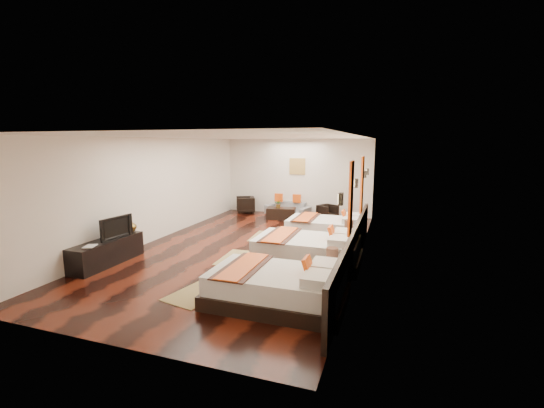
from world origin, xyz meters
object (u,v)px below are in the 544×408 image
at_px(bed_far, 327,228).
at_px(bed_near, 278,287).
at_px(tv_console, 107,252).
at_px(tv, 114,227).
at_px(nightstand_b, 348,241).
at_px(armchair_left, 245,205).
at_px(book, 85,246).
at_px(armchair_right, 328,212).
at_px(coffee_table, 281,213).
at_px(table_plant, 278,204).
at_px(sofa, 288,208).
at_px(nightstand_a, 332,275).
at_px(figurine, 130,225).
at_px(bed_mid, 308,250).

bearing_deg(bed_far, bed_near, -89.99).
relative_size(tv_console, tv, 2.10).
xyz_separation_m(bed_near, nightstand_b, (0.75, 3.32, -0.01)).
bearing_deg(tv_console, armchair_left, 85.05).
distance_m(book, armchair_right, 7.78).
xyz_separation_m(tv_console, coffee_table, (2.22, 5.79, -0.08)).
xyz_separation_m(tv_console, tv, (0.05, 0.20, 0.52)).
bearing_deg(nightstand_b, bed_near, -102.68).
bearing_deg(book, tv, 86.37).
distance_m(tv, table_plant, 5.94).
bearing_deg(sofa, tv_console, -95.24).
relative_size(nightstand_a, tv_console, 0.44).
distance_m(book, figurine, 1.36).
xyz_separation_m(book, figurine, (0.00, 1.35, 0.15)).
relative_size(bed_near, coffee_table, 2.27).
xyz_separation_m(bed_far, table_plant, (-2.06, 1.96, 0.26)).
bearing_deg(bed_near, figurine, 161.01).
relative_size(bed_far, tv, 2.55).
distance_m(nightstand_a, tv, 4.92).
xyz_separation_m(nightstand_a, table_plant, (-2.81, 5.57, 0.27)).
xyz_separation_m(bed_mid, nightstand_b, (0.75, 1.14, -0.02)).
height_order(bed_far, figurine, figurine).
xyz_separation_m(bed_far, coffee_table, (-1.98, 2.01, -0.09)).
bearing_deg(nightstand_a, bed_near, -130.62).
bearing_deg(figurine, bed_near, -18.99).
distance_m(bed_far, book, 6.07).
distance_m(nightstand_b, armchair_right, 3.75).
relative_size(tv, sofa, 0.51).
bearing_deg(book, bed_mid, 26.39).
bearing_deg(bed_near, armchair_right, 93.37).
relative_size(figurine, table_plant, 1.08).
xyz_separation_m(nightstand_a, nightstand_b, (-0.00, 2.45, 0.01)).
height_order(bed_mid, sofa, bed_mid).
bearing_deg(bed_far, nightstand_a, -78.27).
height_order(bed_far, nightstand_b, bed_far).
relative_size(bed_mid, nightstand_b, 2.90).
bearing_deg(armchair_left, book, -30.66).
xyz_separation_m(figurine, coffee_table, (2.22, 5.04, -0.51)).
distance_m(bed_far, tv, 5.51).
bearing_deg(armchair_right, sofa, 108.00).
xyz_separation_m(tv_console, table_plant, (2.13, 5.75, 0.27)).
bearing_deg(nightstand_a, sofa, 113.01).
relative_size(sofa, armchair_left, 2.43).
bearing_deg(table_plant, tv_console, -110.36).
distance_m(bed_far, coffee_table, 2.82).
bearing_deg(bed_near, tv_console, 170.72).
xyz_separation_m(figurine, table_plant, (2.13, 4.99, -0.16)).
relative_size(bed_near, tv, 2.65).
distance_m(figurine, armchair_left, 5.76).
bearing_deg(figurine, tv, -84.92).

